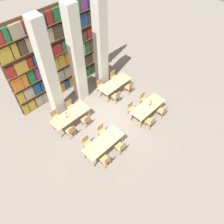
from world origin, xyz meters
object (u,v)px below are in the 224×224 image
Objects in this scene: chair_3 at (102,131)px; chair_9 at (55,116)px; chair_2 at (121,147)px; reading_table_1 at (148,107)px; chair_4 at (151,122)px; desk_lamp_1 at (66,114)px; chair_5 at (131,108)px; chair_6 at (163,111)px; chair_1 at (87,142)px; chair_13 at (101,85)px; reading_table_3 at (115,84)px; chair_12 at (116,96)px; chair_14 at (129,87)px; pillar_center at (76,58)px; chair_11 at (70,106)px; reading_table_2 at (71,116)px; pillar_left at (49,73)px; chair_10 at (86,120)px; pillar_right at (101,45)px; reading_table_0 at (104,143)px; chair_15 at (114,77)px; chair_0 at (106,160)px; desk_lamp_0 at (151,102)px.

chair_3 and chair_9 have the same top height.
reading_table_1 is (2.98, 0.68, 0.19)m from chair_2.
chair_4 is 2.17× the size of desk_lamp_1.
chair_2 is 0.40× the size of reading_table_1.
chair_5 is 1.00× the size of chair_6.
chair_1 is at bearing 169.27° from reading_table_1.
chair_1 is at bearing 37.70° from chair_13.
chair_4 is 0.40× the size of reading_table_3.
chair_12 is at bearing -93.22° from chair_5.
chair_4 is 3.04m from chair_14.
chair_14 is at bearing -38.85° from pillar_center.
chair_9 is 1.00× the size of chair_11.
reading_table_2 is at bearing -178.66° from reading_table_3.
reading_table_3 is at bearing 88.68° from reading_table_1.
desk_lamp_1 is (-0.73, -0.71, 0.54)m from chair_11.
pillar_left is 6.69× the size of chair_1.
chair_14 is (1.21, 0.00, 0.00)m from chair_12.
pillar_right is at bearing 32.82° from chair_10.
pillar_right reaches higher than chair_9.
reading_table_2 is 4.33m from chair_14.
chair_1 is 4.80m from chair_6.
chair_4 is at bearing -130.30° from reading_table_1.
chair_5 is at bearing -108.38° from reading_table_3.
chair_9 is (-2.43, -0.59, -2.51)m from pillar_center.
chair_11 is at bearing 1.92° from chair_13.
reading_table_0 is 2.52× the size of chair_15.
chair_0 is at bearing 180.00° from chair_2.
chair_9 reaches higher than reading_table_2.
desk_lamp_0 is at bearing -46.85° from pillar_left.
pillar_center reaches higher than chair_15.
chair_1 is 1.00× the size of chair_9.
desk_lamp_0 is at bearing 115.97° from chair_6.
chair_9 reaches higher than reading_table_1.
chair_1 and chair_10 have the same top height.
chair_4 is at bearing -114.90° from chair_14.
desk_lamp_1 is at bearing 9.99° from chair_15.
chair_14 is (0.67, 2.03, -0.19)m from reading_table_1.
chair_4 is at bearing -46.64° from desk_lamp_1.
chair_6 reaches higher than reading_table_3.
chair_2 is at bearing -123.13° from pillar_right.
chair_9 reaches higher than reading_table_3.
chair_9 is at bearing 131.01° from chair_4.
pillar_left is at bearing -136.04° from chair_9.
desk_lamp_0 is at bearing -0.97° from reading_table_0.
reading_table_3 is (3.05, 1.99, 0.19)m from chair_3.
chair_6 is at bearing 161.95° from chair_1.
chair_13 reaches higher than reading_table_1.
chair_0 and chair_5 have the same top height.
reading_table_3 is at bearing 50.18° from chair_12.
chair_11 is at bearing 82.75° from reading_table_0.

